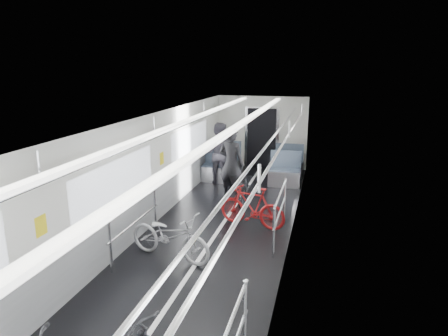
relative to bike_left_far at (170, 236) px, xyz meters
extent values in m
cube|color=black|center=(0.51, -0.02, -0.43)|extent=(3.00, 14.00, 0.01)
cube|color=white|center=(0.51, -0.02, 1.96)|extent=(3.00, 14.00, 0.02)
cube|color=silver|center=(-0.99, -0.02, 0.76)|extent=(0.02, 14.00, 2.40)
cube|color=silver|center=(2.01, -0.02, 0.76)|extent=(0.02, 14.00, 2.40)
cube|color=silver|center=(0.51, 6.98, 0.76)|extent=(3.00, 0.02, 2.40)
cube|color=white|center=(0.51, -0.02, -0.43)|extent=(0.08, 13.80, 0.01)
cube|color=gray|center=(-0.96, -0.02, 0.01)|extent=(0.01, 13.90, 0.90)
cube|color=gray|center=(1.98, -0.02, 0.01)|extent=(0.01, 13.90, 0.90)
cube|color=white|center=(-0.96, -0.02, 0.96)|extent=(0.01, 10.80, 0.75)
cube|color=white|center=(1.98, -0.02, 0.96)|extent=(0.01, 10.80, 0.75)
cube|color=white|center=(-0.04, -0.02, 1.90)|extent=(0.14, 13.40, 0.05)
cube|color=white|center=(1.06, -0.02, 1.90)|extent=(0.14, 13.40, 0.05)
cube|color=black|center=(0.51, 6.92, 0.56)|extent=(0.95, 0.10, 2.00)
imported|color=#9A9A9E|center=(0.00, 0.00, 0.00)|extent=(1.75, 0.97, 0.87)
imported|color=maroon|center=(1.16, 1.81, 0.01)|extent=(1.55, 0.76, 0.90)
imported|color=black|center=(0.67, 3.35, -0.03)|extent=(0.65, 1.59, 0.82)
imported|color=black|center=(0.31, 3.45, 0.51)|extent=(0.79, 0.62, 1.89)
imported|color=#312F37|center=(-0.41, 4.85, 0.46)|extent=(0.90, 0.71, 1.79)
camera|label=1|loc=(2.58, -6.13, 2.96)|focal=32.00mm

